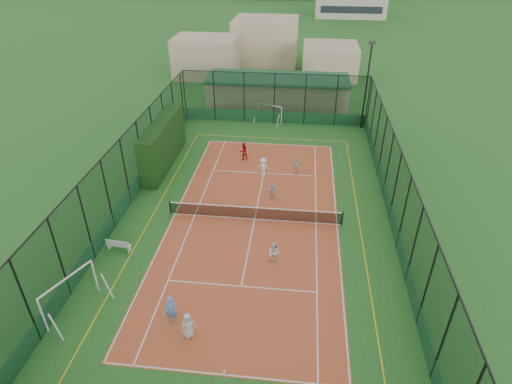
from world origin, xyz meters
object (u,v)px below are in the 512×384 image
Objects in this scene: clubhouse at (278,91)px; child_near_mid at (171,310)px; white_bench at (119,244)px; child_far_left at (263,167)px; coach at (243,151)px; child_near_right at (274,253)px; futsal_goal_far at (270,113)px; child_near_left at (188,326)px; floodlight_ne at (366,87)px; child_far_back at (272,191)px; futsal_goal_near at (70,295)px; child_far_right at (297,165)px.

clubhouse is 9.65× the size of child_near_mid.
white_bench is 12.84m from child_far_left.
clubhouse reaches higher than coach.
child_near_right is (1.63, -26.28, -0.82)m from clubhouse.
child_near_mid is at bearing 79.57° from child_far_left.
futsal_goal_far is at bearing 68.99° from child_near_mid.
coach is at bearing 53.80° from child_near_left.
futsal_goal_far is 11.11m from child_far_left.
child_near_mid is 1.04× the size of child_far_left.
futsal_goal_far is (-9.04, 0.57, -3.24)m from floodlight_ne.
coach is (-3.57, 12.93, 0.02)m from child_near_right.
futsal_goal_far is at bearing -110.12° from child_far_back.
futsal_goal_near is at bearing 26.32° from child_far_back.
floodlight_ne reaches higher than futsal_goal_near.
futsal_goal_near is (-0.48, -4.88, 0.63)m from white_bench.
floodlight_ne is at bearing 20.37° from futsal_goal_far.
child_near_right reaches higher than child_near_left.
futsal_goal_far is 27.21m from child_near_left.
white_bench is at bearing -158.69° from child_near_right.
child_near_mid is at bearing -71.70° from futsal_goal_far.
child_far_back is at bearing 56.19° from child_near_mid.
child_near_right is at bearing 77.76° from coach.
coach is (5.86, 12.77, 0.34)m from white_bench.
child_far_back is (2.97, 12.80, -0.13)m from child_near_left.
clubhouse is 4.90m from futsal_goal_far.
floodlight_ne is 5.46× the size of child_far_left.
coach is (-1.94, -13.36, -0.80)m from clubhouse.
clubhouse is at bearing 108.78° from futsal_goal_far.
child_far_left is 0.99× the size of coach.
child_far_right is at bearing 128.58° from coach.
floodlight_ne is at bearing 50.34° from child_near_mid.
futsal_goal_far is 1.79× the size of coach.
futsal_goal_near reaches higher than child_near_mid.
child_far_back is (0.96, -19.19, -0.97)m from clubhouse.
futsal_goal_near is 2.07× the size of child_near_mid.
floodlight_ne is 30.82m from futsal_goal_near.
clubhouse reaches higher than futsal_goal_far.
futsal_goal_far is at bearing -127.70° from coach.
coach is (-10.54, -7.96, -3.35)m from floodlight_ne.
futsal_goal_near is at bearing 162.56° from child_near_mid.
child_far_right is (-6.01, -9.95, -3.39)m from floodlight_ne.
floodlight_ne is 5.45× the size of white_bench.
child_near_right is 1.02× the size of child_far_right.
futsal_goal_near reaches higher than child_far_left.
child_near_mid reaches higher than child_near_left.
white_bench is 8.24m from child_near_left.
child_far_back is (-0.67, 7.09, -0.15)m from child_near_right.
futsal_goal_near reaches higher than child_near_left.
child_far_right is (2.59, -15.35, -0.84)m from clubhouse.
floodlight_ne reaches higher than clubhouse.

